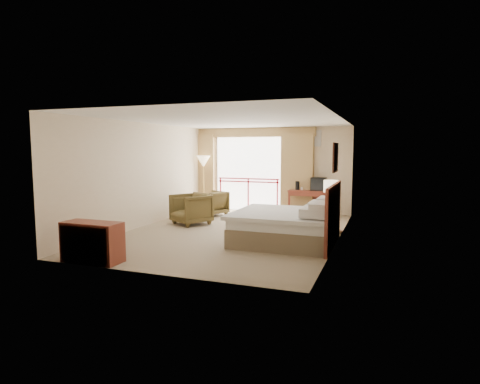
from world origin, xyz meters
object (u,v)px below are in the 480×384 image
at_px(armchair_far, 211,215).
at_px(armchair_near, 191,224).
at_px(desk, 309,195).
at_px(floor_lamp, 203,163).
at_px(bed, 288,226).
at_px(wastebasket, 292,212).
at_px(table_lamp, 331,187).
at_px(dresser, 92,242).
at_px(side_table, 193,206).
at_px(nightstand, 330,219).
at_px(tv, 318,184).

relative_size(armchair_far, armchair_near, 0.91).
xyz_separation_m(desk, armchair_far, (-2.79, -1.11, -0.60)).
xyz_separation_m(armchair_far, floor_lamp, (-0.67, 0.89, 1.55)).
distance_m(bed, floor_lamp, 5.33).
xyz_separation_m(bed, wastebasket, (-0.67, 3.37, -0.24)).
distance_m(table_lamp, dresser, 5.63).
bearing_deg(floor_lamp, side_table, -75.21).
distance_m(side_table, dresser, 4.67).
height_order(armchair_near, dresser, dresser).
distance_m(nightstand, floor_lamp, 5.05).
height_order(tv, armchair_far, tv).
bearing_deg(dresser, bed, 46.45).
xyz_separation_m(desk, tv, (0.30, -0.06, 0.37)).
relative_size(table_lamp, wastebasket, 2.23).
bearing_deg(floor_lamp, table_lamp, -25.07).
relative_size(bed, side_table, 3.81).
bearing_deg(floor_lamp, tv, 2.33).
height_order(tv, wastebasket, tv).
relative_size(table_lamp, armchair_far, 0.76).
xyz_separation_m(wastebasket, dresser, (-2.28, -6.03, 0.22)).
bearing_deg(wastebasket, table_lamp, -52.68).
relative_size(nightstand, armchair_near, 0.68).
xyz_separation_m(armchair_far, dresser, (0.10, -5.40, 0.36)).
xyz_separation_m(tv, dresser, (-2.99, -6.45, -0.61)).
height_order(desk, dresser, desk).
height_order(armchair_far, floor_lamp, floor_lamp).
bearing_deg(dresser, floor_lamp, 101.35).
bearing_deg(dresser, desk, 71.91).
xyz_separation_m(side_table, dresser, (0.34, -4.66, -0.02)).
relative_size(table_lamp, tv, 1.43).
distance_m(armchair_far, side_table, 0.87).
distance_m(nightstand, table_lamp, 0.80).
distance_m(nightstand, wastebasket, 2.31).
relative_size(desk, tv, 2.68).
height_order(nightstand, dresser, dresser).
height_order(bed, table_lamp, table_lamp).
bearing_deg(desk, side_table, -149.64).
bearing_deg(bed, floor_lamp, 135.62).
distance_m(tv, armchair_near, 4.07).
distance_m(wastebasket, floor_lamp, 3.37).
relative_size(table_lamp, floor_lamp, 0.35).
xyz_separation_m(tv, floor_lamp, (-3.76, -0.15, 0.58)).
relative_size(desk, wastebasket, 4.18).
height_order(tv, dresser, tv).
bearing_deg(wastebasket, side_table, -152.43).
height_order(desk, tv, tv).
height_order(armchair_far, dresser, dresser).
bearing_deg(desk, nightstand, -68.61).
xyz_separation_m(armchair_near, dresser, (0.00, -3.87, 0.36)).
xyz_separation_m(tv, side_table, (-3.33, -1.79, -0.58)).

